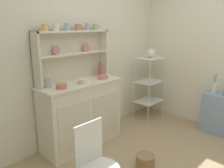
{
  "coord_description": "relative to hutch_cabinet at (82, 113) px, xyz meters",
  "views": [
    {
      "loc": [
        -2.04,
        -0.96,
        1.66
      ],
      "look_at": [
        0.09,
        1.12,
        0.87
      ],
      "focal_mm": 35.87,
      "sensor_mm": 36.0,
      "label": 1
    }
  ],
  "objects": [
    {
      "name": "cup_gold_0",
      "position": [
        -0.4,
        0.12,
        1.16
      ],
      "size": [
        0.09,
        0.08,
        0.08
      ],
      "color": "#DBB760",
      "rests_on": "hutch_shelf_unit"
    },
    {
      "name": "jam_bottle",
      "position": [
        0.43,
        0.09,
        0.53
      ],
      "size": [
        0.06,
        0.06,
        0.21
      ],
      "color": "#B74C47",
      "rests_on": "hutch_cabinet"
    },
    {
      "name": "bowl_mixing_large",
      "position": [
        -0.34,
        -0.07,
        0.47
      ],
      "size": [
        0.13,
        0.13,
        0.06
      ],
      "primitive_type": "cylinder",
      "color": "#C67556",
      "rests_on": "hutch_cabinet"
    },
    {
      "name": "hutch_cabinet",
      "position": [
        0.0,
        0.0,
        0.0
      ],
      "size": [
        1.17,
        0.45,
        0.91
      ],
      "color": "silver",
      "rests_on": "ground"
    },
    {
      "name": "bowl_floral_medium",
      "position": [
        -0.0,
        -0.07,
        0.47
      ],
      "size": [
        0.15,
        0.15,
        0.06
      ],
      "primitive_type": "cylinder",
      "color": "silver",
      "rests_on": "hutch_cabinet"
    },
    {
      "name": "side_shelf_blue",
      "position": [
        1.7,
        -1.26,
        -0.15
      ],
      "size": [
        0.28,
        0.48,
        0.63
      ],
      "primitive_type": "cube",
      "color": "#849EBC",
      "rests_on": "ground"
    },
    {
      "name": "cup_terracotta_3",
      "position": [
        0.09,
        0.12,
        1.16
      ],
      "size": [
        0.1,
        0.08,
        0.08
      ],
      "color": "#C67556",
      "rests_on": "hutch_shelf_unit"
    },
    {
      "name": "cup_cream_1",
      "position": [
        -0.25,
        0.12,
        1.16
      ],
      "size": [
        0.09,
        0.08,
        0.09
      ],
      "color": "silver",
      "rests_on": "hutch_shelf_unit"
    },
    {
      "name": "cup_lilac_4",
      "position": [
        0.25,
        0.12,
        1.16
      ],
      "size": [
        0.08,
        0.07,
        0.09
      ],
      "color": "#B79ECC",
      "rests_on": "hutch_shelf_unit"
    },
    {
      "name": "hutch_shelf_unit",
      "position": [
        -0.0,
        0.16,
        0.84
      ],
      "size": [
        1.1,
        0.18,
        0.67
      ],
      "color": "beige",
      "rests_on": "hutch_cabinet"
    },
    {
      "name": "flower_vase",
      "position": [
        1.7,
        -1.14,
        0.26
      ],
      "size": [
        0.07,
        0.07,
        0.31
      ],
      "color": "silver",
      "rests_on": "side_shelf_blue"
    },
    {
      "name": "cup_sky_2",
      "position": [
        -0.09,
        0.12,
        1.16
      ],
      "size": [
        0.08,
        0.07,
        0.09
      ],
      "color": "#8EB2D1",
      "rests_on": "hutch_shelf_unit"
    },
    {
      "name": "cup_sage_5",
      "position": [
        0.4,
        0.12,
        1.16
      ],
      "size": [
        0.1,
        0.08,
        0.08
      ],
      "color": "#9EB78E",
      "rests_on": "hutch_shelf_unit"
    },
    {
      "name": "bakers_rack",
      "position": [
        1.46,
        -0.1,
        0.23
      ],
      "size": [
        0.49,
        0.35,
        1.1
      ],
      "color": "silver",
      "rests_on": "ground"
    },
    {
      "name": "utensil_jar",
      "position": [
        -0.43,
        0.08,
        0.5
      ],
      "size": [
        0.08,
        0.08,
        0.25
      ],
      "color": "#B2B7C6",
      "rests_on": "hutch_cabinet"
    },
    {
      "name": "porcelain_teapot",
      "position": [
        1.46,
        -0.1,
        0.71
      ],
      "size": [
        0.23,
        0.14,
        0.17
      ],
      "color": "white",
      "rests_on": "bakers_rack"
    },
    {
      "name": "wire_chair",
      "position": [
        -0.66,
        -1.02,
        0.05
      ],
      "size": [
        0.36,
        0.36,
        0.85
      ],
      "rotation": [
        0.0,
        0.0,
        0.41
      ],
      "color": "white",
      "rests_on": "ground"
    },
    {
      "name": "bowl_cream_small",
      "position": [
        0.34,
        -0.07,
        0.47
      ],
      "size": [
        0.15,
        0.15,
        0.05
      ],
      "primitive_type": "cylinder",
      "color": "#D17A84",
      "rests_on": "hutch_cabinet"
    },
    {
      "name": "floor_basket",
      "position": [
        0.19,
        -0.96,
        -0.39
      ],
      "size": [
        0.22,
        0.22,
        0.15
      ],
      "primitive_type": "cylinder",
      "color": "#93754C",
      "rests_on": "ground"
    },
    {
      "name": "wall_back",
      "position": [
        0.26,
        0.26,
        0.78
      ],
      "size": [
        3.84,
        0.05,
        2.5
      ],
      "primitive_type": "cube",
      "color": "silver",
      "rests_on": "ground"
    }
  ]
}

